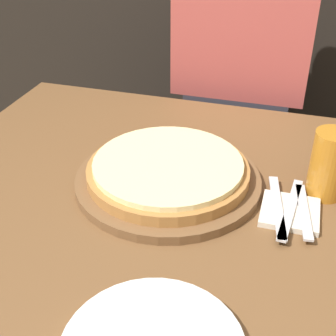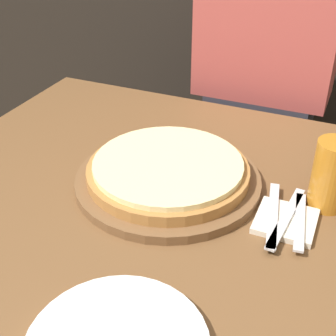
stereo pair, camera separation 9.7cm
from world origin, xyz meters
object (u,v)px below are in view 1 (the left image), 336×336
object	(u,v)px
pizza_on_board	(168,174)
fork	(277,206)
dinner_knife	(291,209)
beer_glass	(330,162)
spoon	(304,211)
diner_person	(238,107)

from	to	relation	value
pizza_on_board	fork	world-z (taller)	pizza_on_board
pizza_on_board	dinner_knife	xyz separation A→B (m)	(0.26, -0.03, -0.01)
beer_glass	spoon	distance (m)	0.12
diner_person	spoon	bearing A→B (deg)	-70.65
pizza_on_board	dinner_knife	size ratio (longest dim) A/B	1.93
spoon	diner_person	xyz separation A→B (m)	(-0.22, 0.64, -0.10)
pizza_on_board	diner_person	size ratio (longest dim) A/B	0.30
beer_glass	diner_person	xyz separation A→B (m)	(-0.26, 0.55, -0.16)
fork	dinner_knife	bearing A→B (deg)	-0.00
fork	spoon	size ratio (longest dim) A/B	1.17
fork	diner_person	xyz separation A→B (m)	(-0.17, 0.64, -0.10)
dinner_knife	spoon	size ratio (longest dim) A/B	1.18
pizza_on_board	diner_person	xyz separation A→B (m)	(0.06, 0.60, -0.11)
beer_glass	dinner_knife	bearing A→B (deg)	-123.73
fork	diner_person	bearing A→B (deg)	105.24
fork	pizza_on_board	bearing A→B (deg)	171.73
beer_glass	fork	size ratio (longest dim) A/B	0.70
pizza_on_board	fork	size ratio (longest dim) A/B	1.93
fork	dinner_knife	xyz separation A→B (m)	(0.02, -0.00, 0.00)
pizza_on_board	fork	distance (m)	0.23
pizza_on_board	dinner_knife	world-z (taller)	pizza_on_board
pizza_on_board	spoon	bearing A→B (deg)	-6.81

